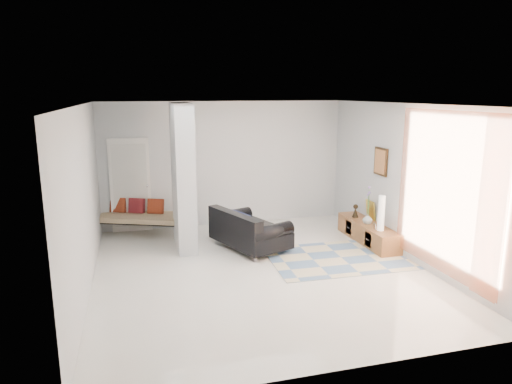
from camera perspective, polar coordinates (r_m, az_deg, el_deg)
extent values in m
plane|color=silver|center=(7.93, 0.57, -9.78)|extent=(6.00, 6.00, 0.00)
plane|color=white|center=(7.35, 0.61, 10.89)|extent=(6.00, 6.00, 0.00)
plane|color=silver|center=(10.39, -3.89, 3.54)|extent=(6.00, 0.00, 6.00)
plane|color=silver|center=(4.80, 10.38, -7.16)|extent=(6.00, 0.00, 6.00)
plane|color=silver|center=(7.29, -20.72, -1.04)|extent=(0.00, 6.00, 6.00)
plane|color=silver|center=(8.66, 18.40, 1.15)|extent=(0.00, 6.00, 6.00)
cube|color=#B8BCC0|center=(8.86, -9.10, 1.88)|extent=(0.35, 1.20, 2.80)
cube|color=white|center=(10.22, -15.44, 0.81)|extent=(0.85, 0.06, 2.04)
plane|color=#E66B3C|center=(7.69, 22.60, -0.14)|extent=(0.00, 2.55, 2.55)
cube|color=#35210E|center=(9.35, 15.34, 3.69)|extent=(0.04, 0.45, 0.55)
cube|color=brown|center=(9.57, 13.81, -4.94)|extent=(0.45, 1.87, 0.40)
cube|color=#35210E|center=(9.13, 13.87, -5.80)|extent=(0.02, 0.25, 0.28)
cube|color=#35210E|center=(9.83, 11.54, -4.38)|extent=(0.02, 0.25, 0.28)
cube|color=yellow|center=(9.77, 14.13, -2.17)|extent=(0.09, 0.32, 0.40)
cube|color=silver|center=(9.11, 14.59, -4.17)|extent=(0.04, 0.10, 0.12)
cylinder|color=silver|center=(8.32, -0.10, -8.32)|extent=(0.05, 0.05, 0.10)
cylinder|color=silver|center=(9.35, -4.99, -6.00)|extent=(0.05, 0.05, 0.10)
cylinder|color=silver|center=(8.76, 3.80, -7.27)|extent=(0.05, 0.05, 0.10)
cylinder|color=silver|center=(9.74, -1.29, -5.19)|extent=(0.05, 0.05, 0.10)
cube|color=black|center=(8.97, -0.75, -5.42)|extent=(1.45, 1.80, 0.30)
cube|color=black|center=(8.67, -2.73, -3.79)|extent=(0.77, 1.53, 0.36)
cylinder|color=black|center=(8.40, 1.93, -5.03)|extent=(0.93, 0.59, 0.28)
cylinder|color=black|center=(9.42, -3.13, -3.10)|extent=(0.93, 0.59, 0.28)
cube|color=black|center=(8.73, -2.08, -3.53)|extent=(0.34, 0.58, 0.31)
cylinder|color=black|center=(10.11, -19.58, -4.39)|extent=(0.04, 0.04, 0.40)
cylinder|color=black|center=(9.44, -9.72, -5.01)|extent=(0.04, 0.04, 0.40)
cylinder|color=black|center=(10.75, -17.81, -3.28)|extent=(0.04, 0.04, 0.40)
cylinder|color=black|center=(10.12, -8.49, -3.77)|extent=(0.04, 0.04, 0.40)
cube|color=beige|center=(10.02, -14.08, -3.11)|extent=(1.98, 1.41, 0.12)
cube|color=maroon|center=(10.32, -16.86, -1.56)|extent=(0.38, 0.28, 0.33)
cube|color=maroon|center=(10.16, -14.68, -1.65)|extent=(0.38, 0.28, 0.33)
cube|color=maroon|center=(10.01, -12.43, -1.74)|extent=(0.38, 0.28, 0.33)
cube|color=#C3B895|center=(8.64, 10.58, -8.05)|extent=(2.68, 1.83, 0.01)
cylinder|color=beige|center=(9.00, 15.39, -2.57)|extent=(0.12, 0.12, 0.68)
imported|color=silver|center=(9.43, 13.77, -3.29)|extent=(0.23, 0.23, 0.21)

